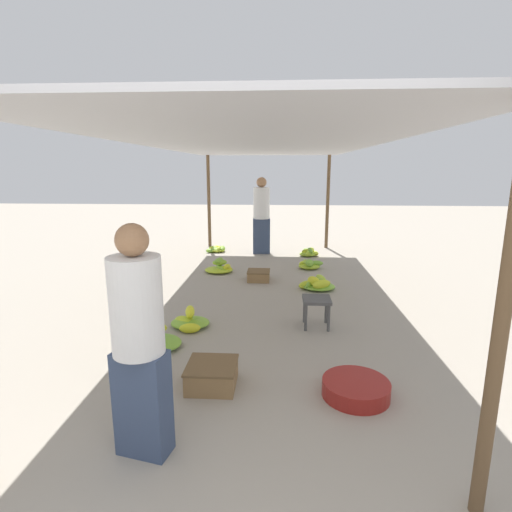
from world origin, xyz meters
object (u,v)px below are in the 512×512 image
(basin_black, at_px, (356,389))
(banana_pile_right_2, at_px, (309,253))
(vendor_foreground, at_px, (139,340))
(crate_mid, at_px, (212,375))
(banana_pile_left_2, at_px, (220,268))
(banana_pile_left_0, at_px, (151,341))
(banana_pile_left_1, at_px, (190,322))
(stool, at_px, (317,304))
(banana_pile_right_1, at_px, (309,265))
(crate_near, at_px, (259,275))
(banana_pile_left_3, at_px, (217,249))
(banana_pile_right_0, at_px, (316,284))
(shopper_walking_mid, at_px, (261,214))

(basin_black, relative_size, banana_pile_right_2, 1.28)
(vendor_foreground, distance_m, crate_mid, 1.17)
(banana_pile_left_2, distance_m, banana_pile_right_2, 2.35)
(banana_pile_left_0, height_order, banana_pile_left_2, banana_pile_left_0)
(basin_black, distance_m, banana_pile_left_1, 2.27)
(stool, bearing_deg, banana_pile_right_1, 87.69)
(crate_near, bearing_deg, stool, -68.07)
(basin_black, distance_m, banana_pile_left_3, 6.37)
(vendor_foreground, bearing_deg, crate_mid, 70.05)
(banana_pile_right_0, bearing_deg, banana_pile_left_1, -135.03)
(banana_pile_left_3, distance_m, banana_pile_right_0, 3.55)
(banana_pile_right_0, xyz_separation_m, shopper_walking_mid, (-1.03, 2.80, 0.81))
(basin_black, relative_size, crate_near, 1.48)
(banana_pile_left_2, bearing_deg, banana_pile_right_1, 12.86)
(banana_pile_right_1, height_order, crate_mid, crate_mid)
(banana_pile_left_0, bearing_deg, banana_pile_left_3, 91.18)
(banana_pile_right_1, distance_m, crate_mid, 4.54)
(shopper_walking_mid, bearing_deg, banana_pile_left_3, 175.81)
(banana_pile_left_1, bearing_deg, banana_pile_right_2, 67.50)
(banana_pile_left_1, distance_m, crate_mid, 1.42)
(banana_pile_left_3, relative_size, crate_mid, 1.09)
(vendor_foreground, height_order, basin_black, vendor_foreground)
(banana_pile_left_1, distance_m, crate_near, 2.29)
(banana_pile_left_1, xyz_separation_m, banana_pile_left_3, (-0.39, 4.57, -0.01))
(banana_pile_left_0, relative_size, banana_pile_right_0, 0.93)
(banana_pile_left_2, height_order, crate_mid, banana_pile_left_2)
(banana_pile_right_0, distance_m, crate_near, 1.07)
(banana_pile_left_0, xyz_separation_m, banana_pile_left_2, (0.26, 3.28, -0.00))
(vendor_foreground, height_order, banana_pile_right_0, vendor_foreground)
(banana_pile_left_2, relative_size, banana_pile_right_2, 1.18)
(stool, relative_size, crate_near, 0.95)
(vendor_foreground, relative_size, banana_pile_right_0, 2.52)
(banana_pile_left_0, height_order, crate_near, banana_pile_left_0)
(banana_pile_left_1, distance_m, banana_pile_left_2, 2.67)
(shopper_walking_mid, bearing_deg, banana_pile_right_2, -14.46)
(banana_pile_right_1, xyz_separation_m, banana_pile_right_2, (0.07, 1.15, -0.00))
(basin_black, xyz_separation_m, crate_mid, (-1.26, 0.09, 0.04))
(banana_pile_left_1, bearing_deg, banana_pile_right_0, 44.97)
(vendor_foreground, xyz_separation_m, shopper_walking_mid, (0.48, 6.69, 0.07))
(vendor_foreground, relative_size, shopper_walking_mid, 0.92)
(crate_mid, bearing_deg, stool, 54.07)
(banana_pile_right_1, bearing_deg, shopper_walking_mid, 125.20)
(banana_pile_right_2, relative_size, crate_near, 1.15)
(banana_pile_left_1, xyz_separation_m, banana_pile_right_0, (1.69, 1.69, 0.02))
(vendor_foreground, relative_size, crate_mid, 3.60)
(basin_black, relative_size, banana_pile_left_1, 1.17)
(banana_pile_right_2, bearing_deg, banana_pile_left_3, 170.55)
(banana_pile_left_1, height_order, shopper_walking_mid, shopper_walking_mid)
(banana_pile_left_0, relative_size, banana_pile_right_1, 1.17)
(crate_near, bearing_deg, shopper_walking_mid, 91.59)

